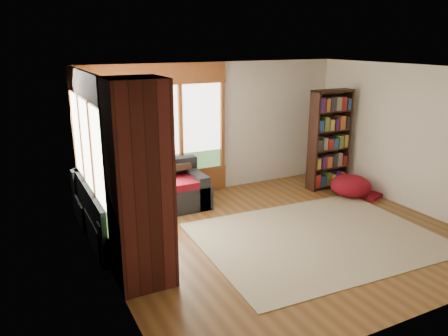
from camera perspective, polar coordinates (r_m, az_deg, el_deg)
name	(u,v)px	position (r m, az deg, el deg)	size (l,w,h in m)	color
floor	(283,234)	(7.17, 7.69, -8.54)	(5.50, 5.50, 0.00)	brown
ceiling	(290,69)	(6.52, 8.58, 12.66)	(5.50, 5.50, 0.00)	white
wall_back	(215,128)	(8.84, -1.18, 5.27)	(5.50, 0.04, 2.60)	silver
wall_front	(424,211)	(4.99, 24.70, -5.14)	(5.50, 0.04, 2.60)	silver
wall_left	(104,181)	(5.67, -15.38, -1.71)	(0.04, 5.00, 2.60)	silver
wall_right	(413,138)	(8.57, 23.43, 3.57)	(0.04, 5.00, 2.60)	silver
windows_back	(159,131)	(8.36, -8.54, 4.80)	(2.82, 0.10, 1.90)	#955126
windows_left	(89,156)	(6.80, -17.28, 1.56)	(0.10, 2.62, 1.90)	#955126
roller_blind	(79,120)	(7.53, -18.44, 5.96)	(0.03, 0.72, 0.90)	#739A58
brick_chimney	(139,185)	(5.42, -11.00, -2.24)	(0.70, 0.70, 2.60)	#471914
sectional_sofa	(134,202)	(7.73, -11.69, -4.42)	(2.20, 2.20, 0.80)	black
area_rug	(317,237)	(7.13, 11.99, -8.86)	(3.63, 2.78, 0.01)	silver
bookshelf	(329,140)	(9.24, 13.62, 3.58)	(0.88, 0.29, 2.05)	black
pouf	(351,185)	(9.04, 16.23, -2.17)	(0.80, 0.80, 0.43)	maroon
dog_tan	(129,170)	(7.87, -12.26, -0.21)	(1.07, 1.08, 0.54)	brown
dog_brindle	(121,190)	(7.02, -13.34, -2.82)	(0.57, 0.82, 0.42)	#2F1E16
throw_pillows	(136,175)	(7.65, -11.36, -0.93)	(1.98, 1.68, 0.45)	black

